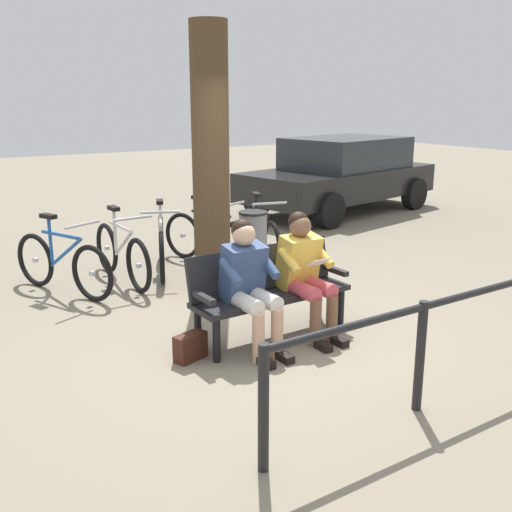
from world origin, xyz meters
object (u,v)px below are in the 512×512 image
object	(u,v)px
bicycle_purple	(162,245)
bicycle_silver	(62,264)
person_reading	(305,269)
bicycle_black	(260,235)
litter_bin	(253,245)
parked_car	(341,173)
handbag	(190,347)
person_companion	(249,280)
tree_trunk	(211,162)
bicycle_orange	(210,238)
bicycle_green	(122,254)
bench	(268,286)

from	to	relation	value
bicycle_purple	bicycle_silver	xyz separation A→B (m)	(1.35, 0.24, 0.00)
person_reading	bicycle_black	size ratio (longest dim) A/B	0.73
litter_bin	parked_car	size ratio (longest dim) A/B	0.19
bicycle_purple	handbag	bearing A→B (deg)	4.45
handbag	parked_car	size ratio (longest dim) A/B	0.07
person_reading	person_companion	size ratio (longest dim) A/B	1.00
bicycle_silver	bicycle_purple	bearing A→B (deg)	75.70
tree_trunk	bicycle_black	bearing A→B (deg)	-143.52
handbag	bicycle_purple	bearing A→B (deg)	-108.09
handbag	bicycle_silver	distance (m)	2.52
bicycle_orange	bicycle_green	bearing A→B (deg)	-104.47
bicycle_silver	parked_car	bearing A→B (deg)	87.01
person_companion	parked_car	distance (m)	7.08
bicycle_purple	parked_car	world-z (taller)	parked_car
bench	handbag	xyz separation A→B (m)	(0.89, 0.12, -0.39)
tree_trunk	parked_car	world-z (taller)	tree_trunk
bicycle_orange	bicycle_green	distance (m)	1.34
bench	bicycle_purple	distance (m)	2.59
bicycle_black	bicycle_green	world-z (taller)	same
bench	bicycle_silver	bearing A→B (deg)	-62.44
handbag	bicycle_green	distance (m)	2.57
handbag	parked_car	world-z (taller)	parked_car
handbag	bicycle_black	size ratio (longest dim) A/B	0.18
handbag	bicycle_silver	bearing A→B (deg)	-79.27
person_reading	bicycle_green	bearing A→B (deg)	-72.61
tree_trunk	bicycle_black	size ratio (longest dim) A/B	1.86
person_companion	bicycle_black	xyz separation A→B (m)	(-1.74, -2.60, -0.30)
bicycle_orange	parked_car	world-z (taller)	parked_car
bicycle_green	parked_car	xyz separation A→B (m)	(-5.39, -2.30, 0.41)
handbag	parked_car	distance (m)	7.49
litter_bin	bicycle_purple	distance (m)	1.25
bicycle_green	bench	bearing A→B (deg)	11.18
handbag	bicycle_green	bearing A→B (deg)	-96.35
bicycle_green	bicycle_silver	bearing A→B (deg)	-86.50
person_companion	person_reading	bearing A→B (deg)	179.95
bicycle_purple	tree_trunk	bearing A→B (deg)	32.88
litter_bin	bicycle_green	world-z (taller)	bicycle_green
bench	bicycle_green	distance (m)	2.51
bicycle_black	parked_car	world-z (taller)	parked_car
tree_trunk	bicycle_orange	world-z (taller)	tree_trunk
person_companion	bicycle_green	size ratio (longest dim) A/B	0.71
litter_bin	bicycle_black	size ratio (longest dim) A/B	0.53
bicycle_purple	parked_car	bearing A→B (deg)	136.73
bench	bicycle_black	size ratio (longest dim) A/B	0.98
bicycle_green	bicycle_silver	distance (m)	0.75
bench	tree_trunk	size ratio (longest dim) A/B	0.53
bicycle_black	person_reading	bearing A→B (deg)	-9.21
bench	bicycle_silver	size ratio (longest dim) A/B	1.04
person_companion	bicycle_green	distance (m)	2.64
person_companion	litter_bin	distance (m)	2.23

